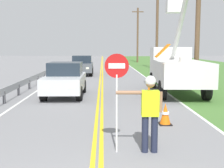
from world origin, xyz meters
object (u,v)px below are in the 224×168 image
object	(u,v)px
traffic_cone_tail	(149,93)
flagger_worker	(150,109)
oncoming_sedan_nearest	(65,80)
utility_bucket_truck	(175,66)
stop_sign_paddle	(117,81)
traffic_cone_mid	(154,102)
utility_pole_far	(138,34)
utility_pole_mid	(157,26)
oncoming_sedan_second	(82,66)
utility_pole_near	(198,15)
traffic_cone_lead	(165,114)

from	to	relation	value
traffic_cone_tail	flagger_worker	bearing A→B (deg)	-98.51
oncoming_sedan_nearest	utility_bucket_truck	bearing A→B (deg)	12.69
stop_sign_paddle	utility_bucket_truck	xyz separation A→B (m)	(3.65, 9.54, -0.30)
traffic_cone_mid	oncoming_sedan_nearest	bearing A→B (deg)	138.37
utility_pole_far	flagger_worker	bearing A→B (deg)	-96.08
traffic_cone_mid	traffic_cone_tail	distance (m)	2.31
oncoming_sedan_nearest	utility_pole_mid	size ratio (longest dim) A/B	0.46
utility_bucket_truck	oncoming_sedan_second	world-z (taller)	utility_bucket_truck
flagger_worker	utility_pole_mid	distance (m)	26.32
oncoming_sedan_nearest	utility_pole_near	size ratio (longest dim) A/B	0.50
traffic_cone_mid	traffic_cone_lead	bearing A→B (deg)	-90.37
stop_sign_paddle	utility_bucket_truck	distance (m)	10.22
flagger_worker	stop_sign_paddle	size ratio (longest dim) A/B	0.78
utility_pole_mid	stop_sign_paddle	bearing A→B (deg)	-102.04
stop_sign_paddle	oncoming_sedan_second	distance (m)	19.86
oncoming_sedan_nearest	utility_pole_mid	world-z (taller)	utility_pole_mid
oncoming_sedan_nearest	traffic_cone_tail	distance (m)	4.25
utility_bucket_truck	traffic_cone_mid	size ratio (longest dim) A/B	9.89
utility_bucket_truck	traffic_cone_lead	xyz separation A→B (m)	(-1.98, -7.05, -1.07)
flagger_worker	utility_pole_far	xyz separation A→B (m)	(4.39, 41.16, 3.39)
stop_sign_paddle	utility_pole_near	world-z (taller)	utility_pole_near
utility_pole_far	traffic_cone_lead	bearing A→B (deg)	-95.15
traffic_cone_mid	traffic_cone_tail	world-z (taller)	same
oncoming_sedan_second	traffic_cone_lead	size ratio (longest dim) A/B	5.91
flagger_worker	traffic_cone_mid	xyz separation A→B (m)	(0.92, 4.76, -0.71)
utility_pole_far	oncoming_sedan_second	bearing A→B (deg)	-108.88
oncoming_sedan_nearest	stop_sign_paddle	bearing A→B (deg)	-74.80
utility_bucket_truck	utility_pole_near	world-z (taller)	utility_pole_near
flagger_worker	traffic_cone_lead	world-z (taller)	flagger_worker
oncoming_sedan_nearest	traffic_cone_mid	xyz separation A→B (m)	(3.92, -3.48, -0.50)
traffic_cone_mid	flagger_worker	bearing A→B (deg)	-100.91
stop_sign_paddle	utility_pole_far	distance (m)	41.54
flagger_worker	traffic_cone_tail	xyz separation A→B (m)	(1.06, 7.07, -0.71)
flagger_worker	stop_sign_paddle	xyz separation A→B (m)	(-0.77, 0.03, 0.66)
flagger_worker	utility_pole_far	size ratio (longest dim) A/B	0.22
oncoming_sedan_second	utility_pole_far	size ratio (longest dim) A/B	0.49
utility_pole_near	traffic_cone_lead	xyz separation A→B (m)	(-3.48, -8.13, -3.93)
oncoming_sedan_nearest	utility_pole_mid	distance (m)	19.41
utility_bucket_truck	traffic_cone_tail	world-z (taller)	utility_bucket_truck
oncoming_sedan_nearest	traffic_cone_lead	size ratio (longest dim) A/B	5.89
stop_sign_paddle	utility_pole_near	distance (m)	12.07
utility_bucket_truck	traffic_cone_mid	bearing A→B (deg)	-112.22
oncoming_sedan_second	utility_pole_far	bearing A→B (deg)	71.12
utility_pole_mid	utility_pole_near	bearing A→B (deg)	-91.20
utility_pole_near	traffic_cone_tail	size ratio (longest dim) A/B	11.67
oncoming_sedan_second	traffic_cone_mid	bearing A→B (deg)	-75.58
utility_pole_far	traffic_cone_mid	distance (m)	36.79
oncoming_sedan_nearest	traffic_cone_mid	world-z (taller)	oncoming_sedan_nearest
oncoming_sedan_nearest	oncoming_sedan_second	size ratio (longest dim) A/B	1.00
traffic_cone_tail	utility_pole_far	bearing A→B (deg)	84.42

